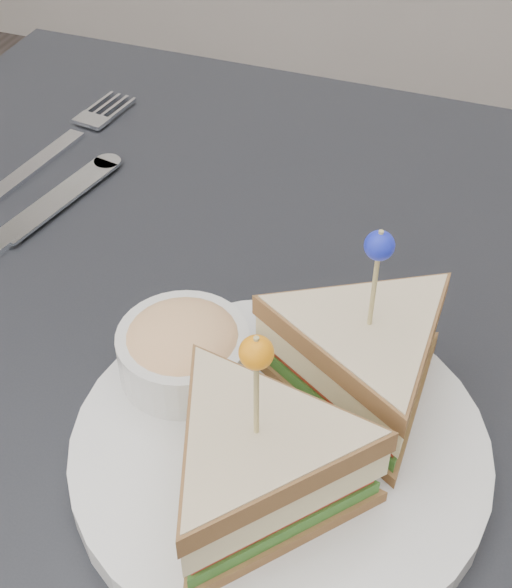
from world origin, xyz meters
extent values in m
cube|color=black|center=(0.00, 0.00, 0.73)|extent=(0.80, 0.80, 0.03)
cylinder|color=black|center=(-0.35, 0.35, 0.36)|extent=(0.04, 0.04, 0.72)
cylinder|color=silver|center=(0.05, -0.07, 0.76)|extent=(0.31, 0.31, 0.01)
cylinder|color=silver|center=(0.05, -0.07, 0.77)|extent=(0.31, 0.31, 0.00)
cylinder|color=tan|center=(0.06, -0.12, 0.86)|extent=(0.00, 0.00, 0.08)
sphere|color=orange|center=(0.06, -0.12, 0.89)|extent=(0.02, 0.02, 0.02)
cylinder|color=tan|center=(0.09, -0.02, 0.86)|extent=(0.00, 0.00, 0.08)
sphere|color=#1723B1|center=(0.09, -0.02, 0.89)|extent=(0.02, 0.02, 0.02)
cylinder|color=silver|center=(-0.02, -0.04, 0.78)|extent=(0.10, 0.10, 0.04)
ellipsoid|color=#E0B772|center=(-0.02, -0.04, 0.80)|extent=(0.09, 0.09, 0.03)
cube|color=silver|center=(-0.25, 0.14, 0.75)|extent=(0.03, 0.14, 0.00)
cube|color=silver|center=(-0.24, 0.23, 0.75)|extent=(0.03, 0.02, 0.00)
cube|color=white|center=(-0.20, 0.11, 0.75)|extent=(0.05, 0.13, 0.00)
cylinder|color=white|center=(-0.19, 0.17, 0.75)|extent=(0.03, 0.03, 0.00)
camera|label=1|loc=(0.14, -0.35, 1.15)|focal=50.00mm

